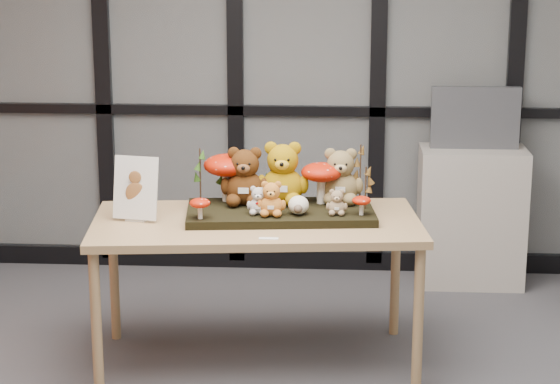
# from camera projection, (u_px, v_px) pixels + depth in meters

# --- Properties ---
(room_shell) EXTENTS (5.00, 5.00, 5.00)m
(room_shell) POSITION_uv_depth(u_px,v_px,m) (284.00, 56.00, 3.89)
(room_shell) COLOR #BBB8B1
(room_shell) RESTS_ON floor
(glass_partition) EXTENTS (4.90, 0.06, 2.78)m
(glass_partition) POSITION_uv_depth(u_px,v_px,m) (307.00, 53.00, 6.35)
(glass_partition) COLOR #2D383F
(glass_partition) RESTS_ON floor
(display_table) EXTENTS (1.70, 0.97, 0.76)m
(display_table) POSITION_uv_depth(u_px,v_px,m) (256.00, 233.00, 5.04)
(display_table) COLOR #A07B57
(display_table) RESTS_ON floor
(diorama_tray) EXTENTS (0.98, 0.56, 0.04)m
(diorama_tray) POSITION_uv_depth(u_px,v_px,m) (280.00, 213.00, 5.08)
(diorama_tray) COLOR black
(diorama_tray) RESTS_ON display_table
(bear_pooh_yellow) EXTENTS (0.29, 0.27, 0.35)m
(bear_pooh_yellow) POSITION_uv_depth(u_px,v_px,m) (283.00, 169.00, 5.14)
(bear_pooh_yellow) COLOR #A67A07
(bear_pooh_yellow) RESTS_ON diorama_tray
(bear_brown_medium) EXTENTS (0.27, 0.25, 0.32)m
(bear_brown_medium) POSITION_uv_depth(u_px,v_px,m) (245.00, 173.00, 5.13)
(bear_brown_medium) COLOR #47240B
(bear_brown_medium) RESTS_ON diorama_tray
(bear_tan_back) EXTENTS (0.26, 0.24, 0.31)m
(bear_tan_back) POSITION_uv_depth(u_px,v_px,m) (341.00, 173.00, 5.17)
(bear_tan_back) COLOR olive
(bear_tan_back) RESTS_ON diorama_tray
(bear_small_yellow) EXTENTS (0.16, 0.14, 0.19)m
(bear_small_yellow) POSITION_uv_depth(u_px,v_px,m) (271.00, 197.00, 4.94)
(bear_small_yellow) COLOR orange
(bear_small_yellow) RESTS_ON diorama_tray
(bear_white_bow) EXTENTS (0.13, 0.12, 0.15)m
(bear_white_bow) POSITION_uv_depth(u_px,v_px,m) (259.00, 199.00, 4.96)
(bear_white_bow) COLOR beige
(bear_white_bow) RESTS_ON diorama_tray
(bear_beige_small) EXTENTS (0.12, 0.11, 0.14)m
(bear_beige_small) POSITION_uv_depth(u_px,v_px,m) (337.00, 201.00, 4.96)
(bear_beige_small) COLOR #9C805C
(bear_beige_small) RESTS_ON diorama_tray
(plush_cream_hedgehog) EXTENTS (0.08, 0.08, 0.10)m
(plush_cream_hedgehog) POSITION_uv_depth(u_px,v_px,m) (299.00, 204.00, 4.97)
(plush_cream_hedgehog) COLOR white
(plush_cream_hedgehog) RESTS_ON diorama_tray
(mushroom_back_left) EXTENTS (0.24, 0.24, 0.27)m
(mushroom_back_left) POSITION_uv_depth(u_px,v_px,m) (227.00, 175.00, 5.19)
(mushroom_back_left) COLOR #AA1805
(mushroom_back_left) RESTS_ON diorama_tray
(mushroom_back_right) EXTENTS (0.21, 0.21, 0.23)m
(mushroom_back_right) POSITION_uv_depth(u_px,v_px,m) (321.00, 181.00, 5.16)
(mushroom_back_right) COLOR #AA1805
(mushroom_back_right) RESTS_ON diorama_tray
(mushroom_front_left) EXTENTS (0.10, 0.10, 0.11)m
(mushroom_front_left) POSITION_uv_depth(u_px,v_px,m) (200.00, 208.00, 4.88)
(mushroom_front_left) COLOR #AA1805
(mushroom_front_left) RESTS_ON diorama_tray
(mushroom_front_right) EXTENTS (0.09, 0.09, 0.10)m
(mushroom_front_right) POSITION_uv_depth(u_px,v_px,m) (361.00, 205.00, 4.95)
(mushroom_front_right) COLOR #AA1805
(mushroom_front_right) RESTS_ON diorama_tray
(sprig_green_far_left) EXTENTS (0.05, 0.05, 0.29)m
(sprig_green_far_left) POSITION_uv_depth(u_px,v_px,m) (200.00, 176.00, 5.14)
(sprig_green_far_left) COLOR #153C0D
(sprig_green_far_left) RESTS_ON diorama_tray
(sprig_green_mid_left) EXTENTS (0.05, 0.05, 0.24)m
(sprig_green_mid_left) POSITION_uv_depth(u_px,v_px,m) (224.00, 179.00, 5.20)
(sprig_green_mid_left) COLOR #153C0D
(sprig_green_mid_left) RESTS_ON diorama_tray
(sprig_dry_far_right) EXTENTS (0.05, 0.05, 0.30)m
(sprig_dry_far_right) POSITION_uv_depth(u_px,v_px,m) (360.00, 174.00, 5.15)
(sprig_dry_far_right) COLOR brown
(sprig_dry_far_right) RESTS_ON diorama_tray
(sprig_dry_mid_right) EXTENTS (0.05, 0.05, 0.22)m
(sprig_dry_mid_right) POSITION_uv_depth(u_px,v_px,m) (366.00, 188.00, 5.05)
(sprig_dry_mid_right) COLOR brown
(sprig_dry_mid_right) RESTS_ON diorama_tray
(sprig_green_centre) EXTENTS (0.05, 0.05, 0.17)m
(sprig_green_centre) POSITION_uv_depth(u_px,v_px,m) (271.00, 183.00, 5.23)
(sprig_green_centre) COLOR #153C0D
(sprig_green_centre) RESTS_ON diorama_tray
(sign_holder) EXTENTS (0.24, 0.11, 0.32)m
(sign_holder) POSITION_uv_depth(u_px,v_px,m) (136.00, 191.00, 4.98)
(sign_holder) COLOR silver
(sign_holder) RESTS_ON display_table
(label_card) EXTENTS (0.09, 0.03, 0.00)m
(label_card) POSITION_uv_depth(u_px,v_px,m) (269.00, 239.00, 4.71)
(label_card) COLOR white
(label_card) RESTS_ON display_table
(cabinet) EXTENTS (0.65, 0.38, 0.86)m
(cabinet) POSITION_uv_depth(u_px,v_px,m) (471.00, 217.00, 6.30)
(cabinet) COLOR #B0A89D
(cabinet) RESTS_ON floor
(monitor) EXTENTS (0.54, 0.06, 0.38)m
(monitor) POSITION_uv_depth(u_px,v_px,m) (475.00, 118.00, 6.17)
(monitor) COLOR #4B4D52
(monitor) RESTS_ON cabinet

